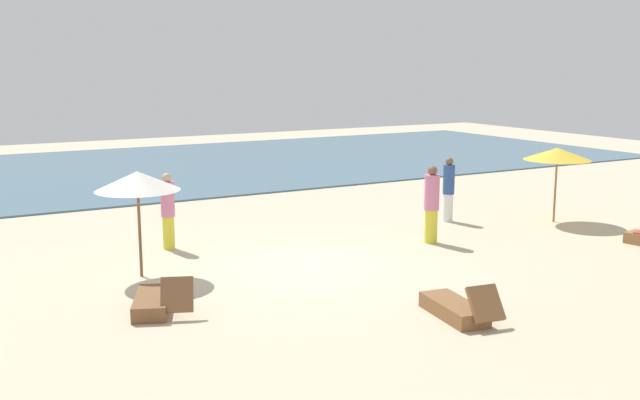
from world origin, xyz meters
TOP-DOWN VIEW (x-y plane):
  - ground_plane at (0.00, 0.00)m, footprint 60.00×60.00m
  - ocean_water at (0.00, 17.00)m, footprint 48.00×16.00m
  - umbrella_0 at (8.40, 0.81)m, footprint 1.86×1.86m
  - umbrella_2 at (-3.38, 1.17)m, footprint 1.77×1.77m
  - lounger_0 at (0.74, -4.16)m, footprint 0.83×1.74m
  - lounger_4 at (-3.81, -1.17)m, footprint 1.16×1.76m
  - person_0 at (5.82, 2.36)m, footprint 0.34×0.34m
  - person_1 at (3.81, 0.54)m, footprint 0.41×0.41m
  - person_3 at (-2.12, 3.17)m, footprint 0.46×0.46m

SIDE VIEW (x-z plane):
  - ground_plane at x=0.00m, z-range 0.00..0.00m
  - ocean_water at x=0.00m, z-range 0.00..0.06m
  - lounger_0 at x=0.74m, z-range -0.19..0.52m
  - lounger_4 at x=-3.81m, z-range -0.19..0.53m
  - person_0 at x=5.82m, z-range 0.02..1.85m
  - person_3 at x=-2.12m, z-range 0.02..1.88m
  - person_1 at x=3.81m, z-range 0.01..1.96m
  - umbrella_0 at x=8.40m, z-range 0.88..3.00m
  - umbrella_2 at x=-3.38m, z-range 0.92..3.16m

